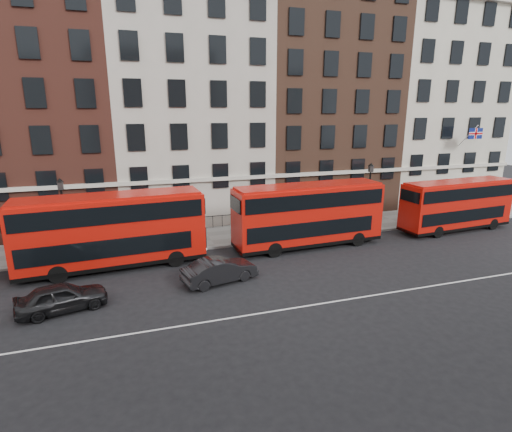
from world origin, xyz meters
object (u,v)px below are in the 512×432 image
object	(u,v)px
car_rear	(62,297)
bus_b	(112,230)
bus_d	(456,204)
traffic_light	(471,193)
car_front	(220,270)
bus_c	(308,214)

from	to	relation	value
car_rear	bus_b	bearing A→B (deg)	-38.37
bus_b	bus_d	xyz separation A→B (m)	(26.49, 0.00, -0.30)
bus_b	bus_d	size ratio (longest dim) A/B	1.13
bus_d	traffic_light	distance (m)	4.32
bus_b	traffic_light	bearing A→B (deg)	0.21
bus_d	car_front	xyz separation A→B (m)	(-20.65, -4.14, -1.50)
car_front	traffic_light	world-z (taller)	traffic_light
bus_b	car_front	distance (m)	7.38
bus_b	bus_c	distance (m)	13.25
bus_b	car_front	world-z (taller)	bus_b
bus_c	car_rear	world-z (taller)	bus_c
bus_b	bus_d	bearing A→B (deg)	-3.94
car_front	traffic_light	distance (m)	25.24
bus_c	traffic_light	bearing A→B (deg)	4.77
car_rear	traffic_light	world-z (taller)	traffic_light
bus_d	traffic_light	xyz separation A→B (m)	(3.72, 2.19, 0.22)
bus_b	bus_d	distance (m)	26.49
traffic_light	car_front	bearing A→B (deg)	-165.45
bus_c	car_front	size ratio (longest dim) A/B	2.53
car_front	traffic_light	bearing A→B (deg)	-89.51
bus_d	car_rear	distance (m)	29.31
car_rear	car_front	xyz separation A→B (m)	(8.18, 0.94, 0.00)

